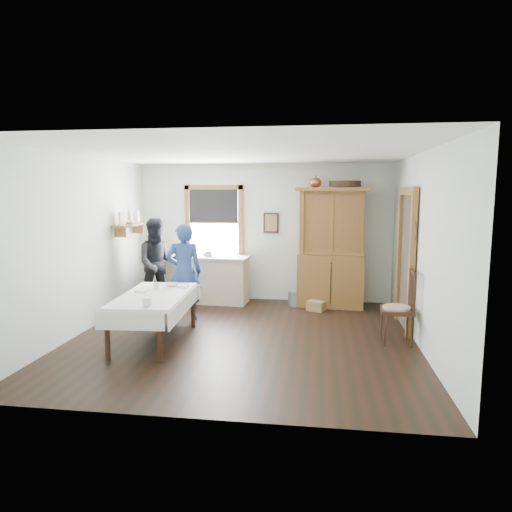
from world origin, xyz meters
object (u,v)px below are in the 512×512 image
wicker_basket (316,306)px  woman_blue (184,275)px  spindle_chair (397,307)px  china_hutch (331,248)px  pail (295,299)px  dining_table (155,318)px  figure_dark (158,267)px  work_counter (208,279)px

wicker_basket → woman_blue: size_ratio=0.20×
wicker_basket → spindle_chair: bearing=-55.5°
china_hutch → pail: bearing=-167.2°
wicker_basket → woman_blue: bearing=-158.6°
pail → dining_table: bearing=-128.4°
figure_dark → dining_table: bearing=-99.4°
pail → wicker_basket: 0.50m
china_hutch → dining_table: (-2.55, -2.49, -0.76)m
figure_dark → pail: bearing=-16.0°
spindle_chair → woman_blue: woman_blue is taller
china_hutch → spindle_chair: (0.89, -2.08, -0.58)m
dining_table → pail: dining_table is taller
wicker_basket → china_hutch: bearing=57.1°
spindle_chair → work_counter: bearing=151.0°
china_hutch → wicker_basket: 1.13m
spindle_chair → pail: spindle_chair is taller
pail → figure_dark: (-2.50, -0.50, 0.63)m
work_counter → china_hutch: china_hutch is taller
pail → china_hutch: bearing=9.1°
dining_table → spindle_chair: 3.47m
work_counter → dining_table: size_ratio=0.91×
woman_blue → figure_dark: 0.96m
pail → woman_blue: bearing=-147.3°
spindle_chair → figure_dark: size_ratio=0.69×
wicker_basket → woman_blue: 2.47m
woman_blue → spindle_chair: bearing=148.6°
work_counter → woman_blue: (-0.10, -1.27, 0.30)m
wicker_basket → woman_blue: woman_blue is taller
work_counter → figure_dark: (-0.79, -0.60, 0.32)m
work_counter → figure_dark: figure_dark is taller
pail → woman_blue: 2.24m
woman_blue → pail: bearing=-165.1°
dining_table → wicker_basket: bearing=42.4°
china_hutch → wicker_basket: bearing=-119.3°
work_counter → spindle_chair: (3.26, -2.07, 0.08)m
spindle_chair → pail: (-1.55, 1.97, -0.39)m
pail → figure_dark: figure_dark is taller
work_counter → dining_table: bearing=-90.2°
spindle_chair → wicker_basket: spindle_chair is taller
dining_table → wicker_basket: (2.29, 2.09, -0.26)m
work_counter → china_hutch: (2.37, 0.00, 0.66)m
work_counter → wicker_basket: work_counter is taller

